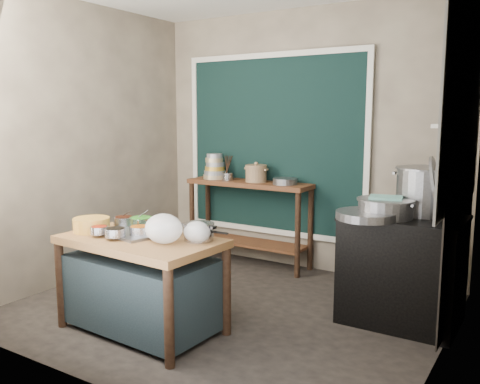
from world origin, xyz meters
The scene contains 30 objects.
floor centered at (0.00, 0.00, -0.01)m, with size 3.50×3.00×0.02m, color #2D2722.
back_wall centered at (0.00, 1.51, 1.40)m, with size 3.50×0.02×2.80m, color gray.
left_wall centered at (-1.76, 0.00, 1.40)m, with size 0.02×3.00×2.80m, color gray.
right_wall centered at (1.76, 0.00, 1.40)m, with size 0.02×3.00×2.80m, color gray.
curtain_panel centered at (-0.35, 1.47, 1.35)m, with size 2.10×0.02×1.90m, color black.
curtain_frame centered at (-0.35, 1.46, 1.35)m, with size 2.22×0.03×2.02m, color beige, non-canonical shape.
tile_panel centered at (1.74, 0.55, 1.85)m, with size 0.02×1.70×1.70m, color #B2B2AA.
soot_patch centered at (1.74, 0.65, 0.70)m, with size 0.01×1.30×1.30m, color black.
wall_shelf centered at (1.63, 0.85, 1.60)m, with size 0.22×0.70×0.03m, color beige.
prep_table centered at (-0.32, -0.72, 0.38)m, with size 1.25×0.72×0.75m, color brown.
back_counter centered at (-0.55, 1.28, 0.47)m, with size 1.45×0.40×0.95m, color #562C18.
stove_block centered at (1.35, 0.55, 0.42)m, with size 0.90×0.68×0.85m, color black.
stove_top centered at (1.35, 0.55, 0.86)m, with size 0.92×0.69×0.03m, color black.
condiment_tray centered at (-0.45, -0.66, 0.76)m, with size 0.51×0.36×0.02m, color gray.
condiment_bowls centered at (-0.44, -0.63, 0.81)m, with size 0.66×0.53×0.08m.
yellow_basin centered at (-0.80, -0.77, 0.81)m, with size 0.29×0.29×0.11m, color #C4812B.
saucepan centered at (0.11, -0.55, 0.82)m, with size 0.24×0.24×0.13m, color gray, non-canonical shape.
plastic_bag_a centered at (-0.05, -0.76, 0.86)m, with size 0.29×0.25×0.22m, color white.
plastic_bag_b centered at (0.14, -0.61, 0.83)m, with size 0.21×0.18×0.16m, color white.
bowl_stack centered at (-1.01, 1.27, 1.08)m, with size 0.26×0.26×0.29m.
utensil_cup centered at (-0.81, 1.24, 0.99)m, with size 0.14×0.14×0.09m, color gray.
ceramic_crock centered at (-0.46, 1.28, 1.03)m, with size 0.25×0.25×0.17m, color olive, non-canonical shape.
wide_bowl centered at (-0.09, 1.26, 0.98)m, with size 0.26×0.26×0.07m, color gray.
stock_pot centered at (1.46, 0.72, 1.07)m, with size 0.49×0.49×0.39m, color gray, non-canonical shape.
pot_lid centered at (1.56, 0.63, 1.12)m, with size 0.50×0.50×0.02m, color gray.
steamer centered at (1.23, 0.42, 0.95)m, with size 0.46×0.46×0.15m, color gray, non-canonical shape.
green_cloth centered at (1.23, 0.42, 1.04)m, with size 0.25×0.19×0.02m, color #60A392.
shallow_pan centered at (1.12, 0.27, 0.91)m, with size 0.47×0.47×0.06m, color gray.
shelf_bowl_stack centered at (1.63, 0.75, 1.67)m, with size 0.16×0.16×0.13m.
shelf_bowl_green centered at (1.63, 1.03, 1.64)m, with size 0.13×0.13×0.05m, color gray.
Camera 1 is at (2.35, -3.54, 1.69)m, focal length 38.00 mm.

